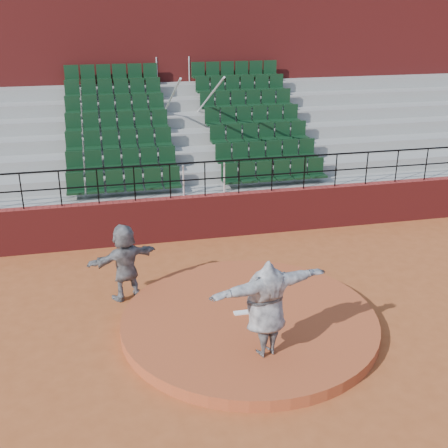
{
  "coord_description": "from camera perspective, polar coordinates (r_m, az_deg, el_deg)",
  "views": [
    {
      "loc": [
        -2.81,
        -10.07,
        6.62
      ],
      "look_at": [
        0.0,
        2.5,
        1.4
      ],
      "focal_mm": 45.0,
      "sensor_mm": 36.0,
      "label": 1
    }
  ],
  "objects": [
    {
      "name": "pitcher",
      "position": [
        10.6,
        4.3,
        -8.5
      ],
      "size": [
        2.51,
        1.23,
        1.97
      ],
      "primitive_type": "imported",
      "rotation": [
        0.0,
        0.0,
        3.39
      ],
      "color": "black",
      "rests_on": "pitchers_mound"
    },
    {
      "name": "fielder",
      "position": [
        13.23,
        -10.03,
        -3.8
      ],
      "size": [
        1.79,
        1.14,
        1.85
      ],
      "primitive_type": "imported",
      "rotation": [
        0.0,
        0.0,
        3.52
      ],
      "color": "black",
      "rests_on": "ground"
    },
    {
      "name": "pitching_rubber",
      "position": [
        12.35,
        2.41,
        -8.91
      ],
      "size": [
        0.6,
        0.15,
        0.03
      ],
      "primitive_type": "cube",
      "color": "white",
      "rests_on": "pitchers_mound"
    },
    {
      "name": "boundary_wall",
      "position": [
        16.44,
        -1.9,
        0.77
      ],
      "size": [
        24.0,
        0.3,
        1.3
      ],
      "primitive_type": "cube",
      "color": "maroon",
      "rests_on": "ground"
    },
    {
      "name": "press_box_facade",
      "position": [
        23.04,
        -5.66,
        14.3
      ],
      "size": [
        24.0,
        3.0,
        7.1
      ],
      "primitive_type": "cube",
      "color": "maroon",
      "rests_on": "ground"
    },
    {
      "name": "ground",
      "position": [
        12.37,
        2.57,
        -10.31
      ],
      "size": [
        90.0,
        90.0,
        0.0
      ],
      "primitive_type": "plane",
      "color": "#9C4B23",
      "rests_on": "ground"
    },
    {
      "name": "seating_deck",
      "position": [
        19.62,
        -3.94,
        6.71
      ],
      "size": [
        24.0,
        5.97,
        4.63
      ],
      "color": "gray",
      "rests_on": "ground"
    },
    {
      "name": "wall_railing",
      "position": [
        16.0,
        -1.96,
        5.38
      ],
      "size": [
        24.04,
        0.05,
        1.03
      ],
      "color": "black",
      "rests_on": "boundary_wall"
    },
    {
      "name": "pitchers_mound",
      "position": [
        12.3,
        2.58,
        -9.82
      ],
      "size": [
        5.5,
        5.5,
        0.25
      ],
      "primitive_type": "cylinder",
      "color": "#A34624",
      "rests_on": "ground"
    }
  ]
}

